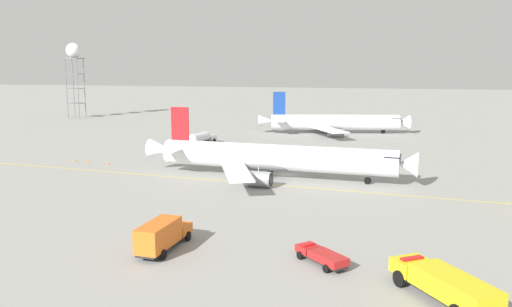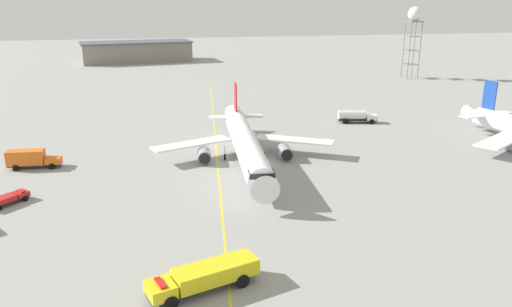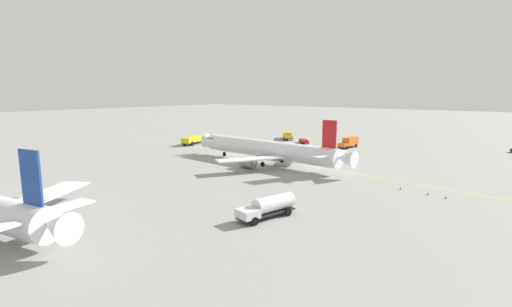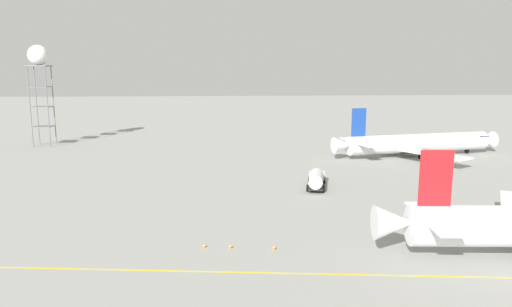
{
  "view_description": "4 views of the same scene",
  "coord_description": "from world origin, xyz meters",
  "px_view_note": "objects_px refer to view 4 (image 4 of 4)",
  "views": [
    {
      "loc": [
        85.36,
        14.1,
        18.6
      ],
      "look_at": [
        4.17,
        -3.98,
        4.15
      ],
      "focal_mm": 37.15,
      "sensor_mm": 36.0,
      "label": 1
    },
    {
      "loc": [
        18.91,
        78.19,
        26.78
      ],
      "look_at": [
        1.39,
        0.94,
        2.07
      ],
      "focal_mm": 34.54,
      "sensor_mm": 36.0,
      "label": 2
    },
    {
      "loc": [
        -66.45,
        -51.76,
        16.78
      ],
      "look_at": [
        1.03,
        0.75,
        2.43
      ],
      "focal_mm": 26.02,
      "sensor_mm": 36.0,
      "label": 3
    },
    {
      "loc": [
        44.53,
        -38.51,
        18.72
      ],
      "look_at": [
        -29.79,
        -33.22,
        5.38
      ],
      "focal_mm": 32.78,
      "sensor_mm": 36.0,
      "label": 4
    }
  ],
  "objects_px": {
    "fuel_tanker_truck": "(316,178)",
    "radar_tower": "(38,61)",
    "safety_cone_near": "(274,247)",
    "safety_cone_far": "(204,245)",
    "safety_cone_mid": "(230,246)",
    "airliner_secondary": "(417,144)"
  },
  "relations": [
    {
      "from": "airliner_secondary",
      "to": "fuel_tanker_truck",
      "type": "relative_size",
      "value": 4.36
    },
    {
      "from": "airliner_secondary",
      "to": "radar_tower",
      "type": "distance_m",
      "value": 91.12
    },
    {
      "from": "radar_tower",
      "to": "safety_cone_near",
      "type": "bearing_deg",
      "value": 34.45
    },
    {
      "from": "fuel_tanker_truck",
      "to": "safety_cone_mid",
      "type": "height_order",
      "value": "fuel_tanker_truck"
    },
    {
      "from": "safety_cone_near",
      "to": "safety_cone_far",
      "type": "distance_m",
      "value": 7.47
    },
    {
      "from": "airliner_secondary",
      "to": "radar_tower",
      "type": "bearing_deg",
      "value": 155.76
    },
    {
      "from": "fuel_tanker_truck",
      "to": "airliner_secondary",
      "type": "bearing_deg",
      "value": -33.31
    },
    {
      "from": "safety_cone_mid",
      "to": "safety_cone_far",
      "type": "height_order",
      "value": "same"
    },
    {
      "from": "radar_tower",
      "to": "safety_cone_mid",
      "type": "xyz_separation_m",
      "value": [
        71.85,
        45.15,
        -20.61
      ]
    },
    {
      "from": "airliner_secondary",
      "to": "fuel_tanker_truck",
      "type": "bearing_deg",
      "value": -147.23
    },
    {
      "from": "fuel_tanker_truck",
      "to": "safety_cone_near",
      "type": "distance_m",
      "value": 27.43
    },
    {
      "from": "fuel_tanker_truck",
      "to": "safety_cone_far",
      "type": "relative_size",
      "value": 16.46
    },
    {
      "from": "fuel_tanker_truck",
      "to": "radar_tower",
      "type": "relative_size",
      "value": 0.37
    },
    {
      "from": "radar_tower",
      "to": "safety_cone_mid",
      "type": "height_order",
      "value": "radar_tower"
    },
    {
      "from": "safety_cone_near",
      "to": "airliner_secondary",
      "type": "bearing_deg",
      "value": 144.41
    },
    {
      "from": "airliner_secondary",
      "to": "fuel_tanker_truck",
      "type": "distance_m",
      "value": 38.01
    },
    {
      "from": "radar_tower",
      "to": "safety_cone_far",
      "type": "bearing_deg",
      "value": 30.66
    },
    {
      "from": "safety_cone_mid",
      "to": "safety_cone_far",
      "type": "bearing_deg",
      "value": -98.34
    },
    {
      "from": "safety_cone_mid",
      "to": "safety_cone_near",
      "type": "bearing_deg",
      "value": 81.66
    },
    {
      "from": "fuel_tanker_truck",
      "to": "radar_tower",
      "type": "distance_m",
      "value": 78.07
    },
    {
      "from": "safety_cone_mid",
      "to": "radar_tower",
      "type": "bearing_deg",
      "value": -147.85
    },
    {
      "from": "airliner_secondary",
      "to": "fuel_tanker_truck",
      "type": "xyz_separation_m",
      "value": [
        26.21,
        -27.49,
        -1.16
      ]
    }
  ]
}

